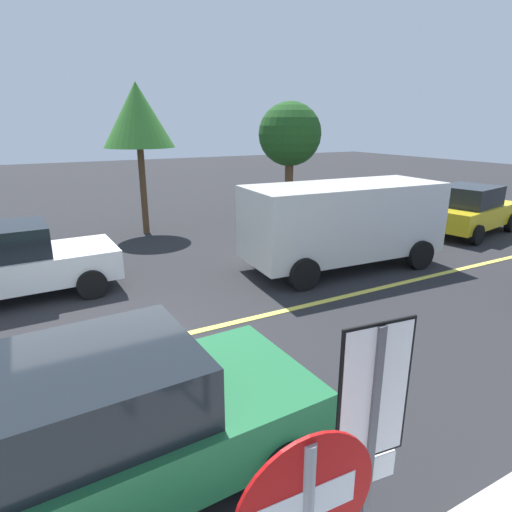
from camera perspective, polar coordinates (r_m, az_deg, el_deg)
ground_plane at (r=7.72m, az=-19.56°, el=-12.15°), size 80.00×80.00×0.00m
lane_marking_centre at (r=8.57m, az=0.72°, el=-8.02°), size 28.00×0.16×0.01m
speed_limit_sign at (r=3.10m, az=15.05°, el=-21.20°), size 0.54×0.08×2.52m
white_van at (r=11.37m, az=11.64°, el=4.71°), size 5.31×2.51×2.20m
car_green_approaching at (r=4.77m, az=-18.59°, el=-20.55°), size 4.18×2.23×1.61m
car_yellow_far_lane at (r=16.54m, az=26.47°, el=5.54°), size 4.21×2.65×1.65m
car_white_mid_road at (r=10.60m, az=-30.54°, el=-0.82°), size 4.51×2.11×1.62m
tree_left_verge at (r=18.00m, az=4.54°, el=15.77°), size 2.54×2.54×4.53m
tree_centre_verge at (r=15.08m, az=-15.49°, el=17.54°), size 2.31×2.31×4.96m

